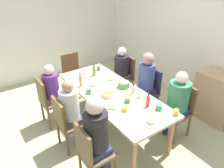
# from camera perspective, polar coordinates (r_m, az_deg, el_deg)

# --- Properties ---
(ground_plane) EXTENTS (6.28, 6.28, 0.00)m
(ground_plane) POSITION_cam_1_polar(r_m,az_deg,el_deg) (4.03, 0.00, -11.04)
(ground_plane) COLOR #AAAD80
(wall_back) EXTENTS (5.47, 0.12, 2.60)m
(wall_back) POSITION_cam_1_polar(r_m,az_deg,el_deg) (4.72, 20.78, 11.20)
(wall_back) COLOR silver
(wall_back) RESTS_ON ground_plane
(wall_left) EXTENTS (0.12, 4.13, 2.60)m
(wall_left) POSITION_cam_1_polar(r_m,az_deg,el_deg) (5.66, -16.20, 14.59)
(wall_left) COLOR silver
(wall_left) RESTS_ON ground_plane
(dining_table) EXTENTS (2.21, 0.90, 0.73)m
(dining_table) POSITION_cam_1_polar(r_m,az_deg,el_deg) (3.65, 0.00, -3.08)
(dining_table) COLOR beige
(dining_table) RESTS_ON ground_plane
(chair_0) EXTENTS (0.40, 0.40, 0.90)m
(chair_0) POSITION_cam_1_polar(r_m,az_deg,el_deg) (4.18, 9.37, -1.32)
(chair_0) COLOR #323F53
(chair_0) RESTS_ON ground_plane
(person_0) EXTENTS (0.30, 0.30, 1.24)m
(person_0) POSITION_cam_1_polar(r_m,az_deg,el_deg) (4.01, 8.69, 1.19)
(person_0) COLOR #2E3A49
(person_0) RESTS_ON ground_plane
(chair_1) EXTENTS (0.40, 0.40, 0.90)m
(chair_1) POSITION_cam_1_polar(r_m,az_deg,el_deg) (3.99, -16.05, -3.74)
(chair_1) COLOR brown
(chair_1) RESTS_ON ground_plane
(person_1) EXTENTS (0.30, 0.30, 1.13)m
(person_1) POSITION_cam_1_polar(r_m,az_deg,el_deg) (3.94, -15.09, -1.43)
(person_1) COLOR brown
(person_1) RESTS_ON ground_plane
(chair_2) EXTENTS (0.40, 0.40, 0.90)m
(chair_2) POSITION_cam_1_polar(r_m,az_deg,el_deg) (3.41, -11.67, -9.31)
(chair_2) COLOR brown
(chair_2) RESTS_ON ground_plane
(person_2) EXTENTS (0.30, 0.30, 1.17)m
(person_2) POSITION_cam_1_polar(r_m,az_deg,el_deg) (3.33, -10.52, -6.37)
(person_2) COLOR #3A474A
(person_2) RESTS_ON ground_plane
(chair_3) EXTENTS (0.40, 0.40, 0.90)m
(chair_3) POSITION_cam_1_polar(r_m,az_deg,el_deg) (4.67, 3.20, 2.40)
(chair_3) COLOR brown
(chair_3) RESTS_ON ground_plane
(person_3) EXTENTS (0.30, 0.30, 1.13)m
(person_3) POSITION_cam_1_polar(r_m,az_deg,el_deg) (4.54, 2.33, 3.99)
(person_3) COLOR brown
(person_3) RESTS_ON ground_plane
(chair_4) EXTENTS (0.40, 0.40, 0.90)m
(chair_4) POSITION_cam_1_polar(r_m,az_deg,el_deg) (4.86, -10.06, 3.11)
(chair_4) COLOR brown
(chair_4) RESTS_ON ground_plane
(chair_5) EXTENTS (0.40, 0.40, 0.90)m
(chair_5) POSITION_cam_1_polar(r_m,az_deg,el_deg) (3.78, 17.03, -5.88)
(chair_5) COLOR brown
(chair_5) RESTS_ON ground_plane
(person_5) EXTENTS (0.33, 0.33, 1.18)m
(person_5) POSITION_cam_1_polar(r_m,az_deg,el_deg) (3.61, 16.57, -3.73)
(person_5) COLOR #383C54
(person_5) RESTS_ON ground_plane
(chair_6) EXTENTS (0.40, 0.40, 0.90)m
(chair_6) POSITION_cam_1_polar(r_m,az_deg,el_deg) (2.90, -5.37, -16.88)
(chair_6) COLOR brown
(chair_6) RESTS_ON ground_plane
(person_6) EXTENTS (0.30, 0.30, 1.28)m
(person_6) POSITION_cam_1_polar(r_m,az_deg,el_deg) (2.76, -3.97, -12.46)
(person_6) COLOR #342E4D
(person_6) RESTS_ON ground_plane
(plate_0) EXTENTS (0.24, 0.24, 0.04)m
(plate_0) POSITION_cam_1_polar(r_m,az_deg,el_deg) (3.21, 0.05, -6.11)
(plate_0) COLOR silver
(plate_0) RESTS_ON dining_table
(plate_1) EXTENTS (0.21, 0.21, 0.04)m
(plate_1) POSITION_cam_1_polar(r_m,az_deg,el_deg) (4.19, -7.16, 2.50)
(plate_1) COLOR silver
(plate_1) RESTS_ON dining_table
(plate_2) EXTENTS (0.23, 0.23, 0.04)m
(plate_2) POSITION_cam_1_polar(r_m,az_deg,el_deg) (3.47, 4.13, -3.23)
(plate_2) COLOR silver
(plate_2) RESTS_ON dining_table
(plate_3) EXTENTS (0.23, 0.23, 0.04)m
(plate_3) POSITION_cam_1_polar(r_m,az_deg,el_deg) (3.96, -0.42, 1.16)
(plate_3) COLOR silver
(plate_3) RESTS_ON dining_table
(plate_4) EXTENTS (0.24, 0.24, 0.04)m
(plate_4) POSITION_cam_1_polar(r_m,az_deg,el_deg) (3.79, -4.94, -0.32)
(plate_4) COLOR white
(plate_4) RESTS_ON dining_table
(plate_5) EXTENTS (0.24, 0.24, 0.04)m
(plate_5) POSITION_cam_1_polar(r_m,az_deg,el_deg) (2.99, 9.98, -9.62)
(plate_5) COLOR white
(plate_5) RESTS_ON dining_table
(bowl_0) EXTENTS (0.21, 0.21, 0.08)m
(bowl_0) POSITION_cam_1_polar(r_m,az_deg,el_deg) (3.49, -0.90, -2.48)
(bowl_0) COLOR beige
(bowl_0) RESTS_ON dining_table
(bowl_1) EXTENTS (0.20, 0.20, 0.12)m
(bowl_1) POSITION_cam_1_polar(r_m,az_deg,el_deg) (3.73, 3.00, 0.01)
(bowl_1) COLOR #53804F
(bowl_1) RESTS_ON dining_table
(cup_0) EXTENTS (0.12, 0.08, 0.07)m
(cup_0) POSITION_cam_1_polar(r_m,az_deg,el_deg) (3.69, 5.56, -0.81)
(cup_0) COLOR white
(cup_0) RESTS_ON dining_table
(cup_1) EXTENTS (0.11, 0.07, 0.09)m
(cup_1) POSITION_cam_1_polar(r_m,az_deg,el_deg) (4.33, -3.46, 4.08)
(cup_1) COLOR #44935B
(cup_1) RESTS_ON dining_table
(cup_2) EXTENTS (0.11, 0.07, 0.08)m
(cup_2) POSITION_cam_1_polar(r_m,az_deg,el_deg) (3.16, 3.31, -6.33)
(cup_2) COLOR #DDC94F
(cup_2) RESTS_ON dining_table
(cup_3) EXTENTS (0.11, 0.07, 0.10)m
(cup_3) POSITION_cam_1_polar(r_m,az_deg,el_deg) (3.47, 7.17, -2.76)
(cup_3) COLOR white
(cup_3) RESTS_ON dining_table
(cup_4) EXTENTS (0.12, 0.09, 0.09)m
(cup_4) POSITION_cam_1_polar(r_m,az_deg,el_deg) (3.57, -5.99, -1.79)
(cup_4) COLOR #518F68
(cup_4) RESTS_ON dining_table
(cup_5) EXTENTS (0.12, 0.08, 0.08)m
(cup_5) POSITION_cam_1_polar(r_m,az_deg,el_deg) (3.34, 3.94, -4.16)
(cup_5) COLOR #4B9561
(cup_5) RESTS_ON dining_table
(cup_6) EXTENTS (0.12, 0.09, 0.08)m
(cup_6) POSITION_cam_1_polar(r_m,az_deg,el_deg) (3.25, 11.98, -5.85)
(cup_6) COLOR #3E946A
(cup_6) RESTS_ON dining_table
(cup_7) EXTENTS (0.11, 0.07, 0.08)m
(cup_7) POSITION_cam_1_polar(r_m,az_deg,el_deg) (3.20, 16.20, -6.99)
(cup_7) COLOR yellow
(cup_7) RESTS_ON dining_table
(bottle_0) EXTENTS (0.07, 0.07, 0.19)m
(bottle_0) POSITION_cam_1_polar(r_m,az_deg,el_deg) (3.52, 5.51, -1.47)
(bottle_0) COLOR beige
(bottle_0) RESTS_ON dining_table
(bottle_1) EXTENTS (0.05, 0.05, 0.26)m
(bottle_1) POSITION_cam_1_polar(r_m,az_deg,el_deg) (3.76, -8.10, 1.07)
(bottle_1) COLOR gold
(bottle_1) RESTS_ON dining_table
(bottle_2) EXTENTS (0.06, 0.06, 0.20)m
(bottle_2) POSITION_cam_1_polar(r_m,az_deg,el_deg) (3.25, 9.23, -4.31)
(bottle_2) COLOR red
(bottle_2) RESTS_ON dining_table
(bottle_3) EXTENTS (0.06, 0.06, 0.22)m
(bottle_3) POSITION_cam_1_polar(r_m,az_deg,el_deg) (4.11, -4.65, 3.49)
(bottle_3) COLOR #548739
(bottle_3) RESTS_ON dining_table
(side_cabinet) EXTENTS (0.70, 0.44, 0.90)m
(side_cabinet) POSITION_cam_1_polar(r_m,az_deg,el_deg) (4.42, 25.08, -3.08)
(side_cabinet) COLOR tan
(side_cabinet) RESTS_ON ground_plane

